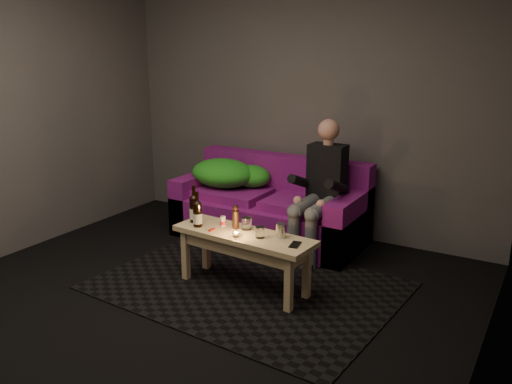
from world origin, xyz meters
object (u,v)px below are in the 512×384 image
at_px(sofa, 271,210).
at_px(beer_bottle_a, 194,209).
at_px(person, 320,187).
at_px(steel_cup, 281,231).
at_px(coffee_table, 244,243).
at_px(beer_bottle_b, 197,214).

bearing_deg(sofa, beer_bottle_a, -95.88).
xyz_separation_m(person, steel_cup, (0.08, -0.91, -0.11)).
xyz_separation_m(coffee_table, beer_bottle_a, (-0.48, 0.02, 0.20)).
height_order(person, steel_cup, person).
bearing_deg(beer_bottle_a, coffee_table, -2.62).
height_order(beer_bottle_a, steel_cup, beer_bottle_a).
bearing_deg(coffee_table, beer_bottle_b, -172.08).
distance_m(coffee_table, beer_bottle_b, 0.44).
distance_m(sofa, person, 0.69).
distance_m(person, beer_bottle_b, 1.19).
distance_m(sofa, coffee_table, 1.18).
bearing_deg(coffee_table, sofa, 108.28).
height_order(person, beer_bottle_a, person).
relative_size(person, steel_cup, 11.57).
bearing_deg(beer_bottle_b, beer_bottle_a, 138.93).
xyz_separation_m(coffee_table, steel_cup, (0.29, 0.06, 0.14)).
bearing_deg(coffee_table, steel_cup, 11.45).
height_order(coffee_table, beer_bottle_b, beer_bottle_b).
relative_size(coffee_table, beer_bottle_b, 4.08).
height_order(sofa, coffee_table, sofa).
distance_m(person, beer_bottle_a, 1.17).
bearing_deg(person, beer_bottle_a, -126.06).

